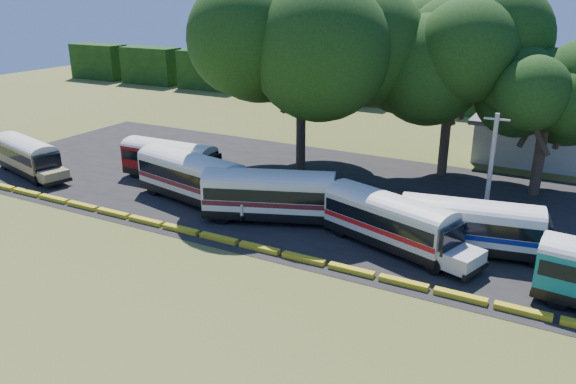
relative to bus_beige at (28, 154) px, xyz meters
The scene contains 14 objects.
ground 24.07m from the bus_beige, 10.87° to the right, with size 160.00×160.00×0.00m, color #47541C.
asphalt_strip 25.75m from the bus_beige, 16.91° to the left, with size 64.00×24.00×0.02m, color black.
curb 23.89m from the bus_beige, ahead, with size 53.70×0.45×0.30m.
treeline_backdrop 49.47m from the bus_beige, 61.53° to the left, with size 130.00×4.00×6.00m.
bus_beige is the anchor object (origin of this frame).
bus_red 12.65m from the bus_beige, 21.20° to the left, with size 10.06×2.71×3.29m.
bus_cream_west 16.43m from the bus_beige, ahead, with size 11.37×4.87×3.63m.
bus_cream_east 23.45m from the bus_beige, ahead, with size 11.03×6.32×3.55m.
bus_white_red 31.92m from the bus_beige, ahead, with size 10.47×5.61×3.36m.
bus_white_blue 36.48m from the bus_beige, ahead, with size 10.20×4.19×3.26m.
tree_west 25.07m from the bus_beige, 29.80° to the left, with size 14.25×14.25×16.45m.
tree_center 36.34m from the bus_beige, 27.97° to the left, with size 11.19×11.19×14.66m.
tree_east 41.94m from the bus_beige, 21.34° to the left, with size 8.30×8.30×11.09m.
utility_pole 37.10m from the bus_beige, 11.48° to the left, with size 1.60×0.30×7.55m.
Camera 1 is at (17.67, -25.35, 14.89)m, focal length 35.00 mm.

